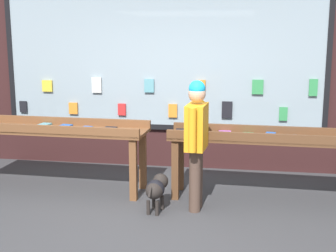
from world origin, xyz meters
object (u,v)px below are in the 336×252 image
Objects in this scene: display_table_right at (271,144)px; person_browsing at (196,136)px; small_dog at (156,188)px; display_table_left at (52,134)px.

display_table_right is 1.65× the size of person_browsing.
display_table_right is at bearing -58.34° from small_dog.
display_table_left is 4.85× the size of small_dog.
display_table_right is at bearing 0.02° from display_table_left.
person_browsing is at bearing -65.65° from small_dog.
display_table_left is at bearing -179.98° from display_table_right.
display_table_left is 2.93m from display_table_right.
display_table_left is at bearing 76.44° from small_dog.
small_dog is at bearing -156.11° from display_table_right.
display_table_right is 4.84× the size of small_dog.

